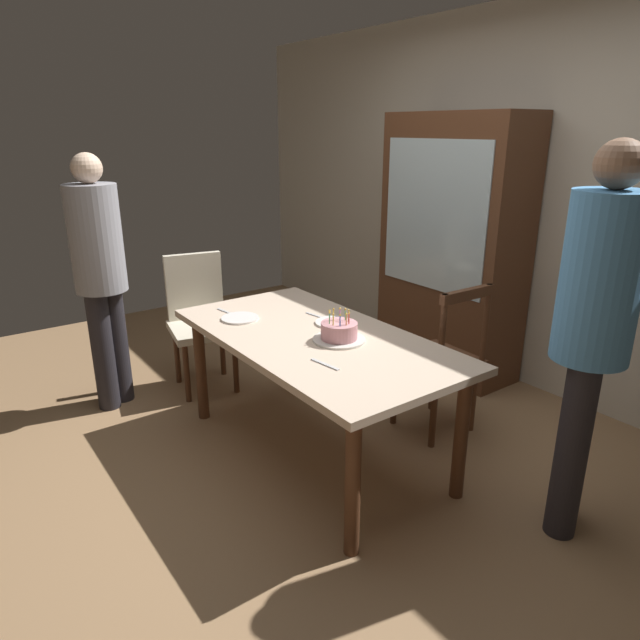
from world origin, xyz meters
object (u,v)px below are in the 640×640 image
at_px(dining_table, 315,349).
at_px(birthday_cake, 339,332).
at_px(china_cabinet, 452,247).
at_px(plate_near_celebrant, 240,318).
at_px(chair_spindle_back, 440,361).
at_px(person_celebrant, 100,269).
at_px(person_guest, 593,325).
at_px(chair_upholstered, 199,314).
at_px(plate_far_side, 334,322).

xyz_separation_m(dining_table, birthday_cake, (0.14, 0.06, 0.13)).
bearing_deg(china_cabinet, dining_table, -74.78).
bearing_deg(birthday_cake, plate_near_celebrant, -157.40).
xyz_separation_m(birthday_cake, chair_spindle_back, (0.08, 0.71, -0.31)).
distance_m(person_celebrant, china_cabinet, 2.46).
relative_size(dining_table, china_cabinet, 0.91).
distance_m(plate_near_celebrant, person_guest, 1.87).
relative_size(dining_table, person_celebrant, 1.04).
distance_m(chair_spindle_back, chair_upholstered, 1.72).
bearing_deg(china_cabinet, chair_upholstered, -116.26).
distance_m(dining_table, birthday_cake, 0.20).
bearing_deg(person_guest, chair_spindle_back, 169.58).
height_order(birthday_cake, plate_near_celebrant, birthday_cake).
height_order(dining_table, chair_spindle_back, chair_spindle_back).
xyz_separation_m(chair_upholstered, person_guest, (2.45, 0.70, 0.48)).
xyz_separation_m(birthday_cake, person_guest, (1.06, 0.53, 0.24)).
distance_m(person_guest, china_cabinet, 1.89).
distance_m(chair_spindle_back, person_celebrant, 2.20).
height_order(chair_spindle_back, person_guest, person_guest).
height_order(chair_upholstered, china_cabinet, china_cabinet).
height_order(birthday_cake, china_cabinet, china_cabinet).
height_order(dining_table, person_guest, person_guest).
distance_m(plate_near_celebrant, person_celebrant, 1.01).
bearing_deg(china_cabinet, plate_far_side, -76.03).
height_order(chair_spindle_back, chair_upholstered, same).
xyz_separation_m(dining_table, plate_far_side, (-0.09, 0.20, 0.09)).
relative_size(chair_spindle_back, china_cabinet, 0.50).
bearing_deg(plate_far_side, chair_upholstered, -164.67).
xyz_separation_m(plate_far_side, chair_spindle_back, (0.31, 0.56, -0.27)).
distance_m(birthday_cake, chair_spindle_back, 0.78).
bearing_deg(chair_spindle_back, person_guest, -10.42).
relative_size(birthday_cake, person_guest, 0.16).
bearing_deg(person_guest, plate_near_celebrant, -154.83).
height_order(person_guest, china_cabinet, china_cabinet).
bearing_deg(china_cabinet, person_guest, -30.87).
distance_m(chair_upholstered, person_guest, 2.59).
height_order(dining_table, chair_upholstered, chair_upholstered).
relative_size(chair_spindle_back, person_celebrant, 0.57).
bearing_deg(china_cabinet, birthday_cake, -69.29).
xyz_separation_m(plate_far_side, chair_upholstered, (-1.16, -0.32, -0.20)).
distance_m(plate_far_side, chair_spindle_back, 0.70).
xyz_separation_m(plate_far_side, china_cabinet, (-0.34, 1.36, 0.22)).
height_order(plate_far_side, chair_upholstered, chair_upholstered).
relative_size(dining_table, plate_far_side, 7.84).
distance_m(plate_near_celebrant, chair_spindle_back, 1.23).
xyz_separation_m(dining_table, chair_upholstered, (-1.25, -0.12, -0.11)).
bearing_deg(birthday_cake, person_celebrant, -151.00).
xyz_separation_m(chair_spindle_back, person_guest, (0.97, -0.18, 0.55)).
relative_size(birthday_cake, person_celebrant, 0.17).
relative_size(person_celebrant, person_guest, 0.94).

